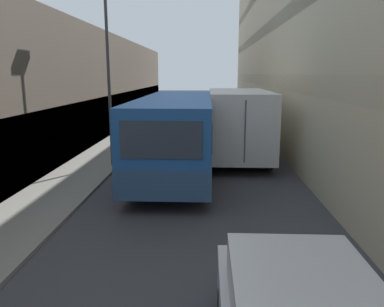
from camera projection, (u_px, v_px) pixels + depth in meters
The scene contains 6 objects.
ground_plane at pixel (197, 169), 15.03m from camera, with size 150.00×150.00×0.00m, color #38383D.
sidewalk_left at pixel (90, 166), 15.21m from camera, with size 2.28×60.00×0.10m.
building_left_shopfront at pixel (30, 98), 14.73m from camera, with size 2.40×60.00×6.18m.
bus at pixel (177, 131), 14.58m from camera, with size 2.62×10.17×2.87m.
box_truck at pixel (237, 121), 17.13m from camera, with size 2.49×8.36×3.02m.
street_lamp at pixel (107, 37), 14.24m from camera, with size 0.36×0.80×7.29m.
Camera 1 is at (0.44, 0.43, 3.72)m, focal length 35.00 mm.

